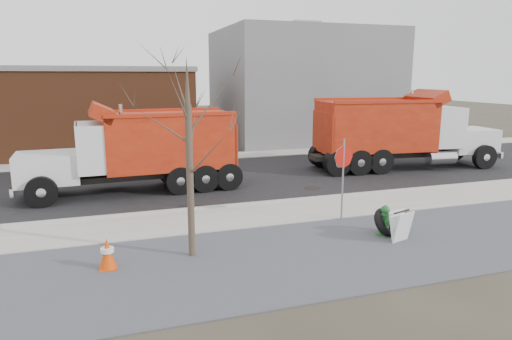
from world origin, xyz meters
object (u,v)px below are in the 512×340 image
object	(u,v)px
fire_hydrant	(385,222)
dump_truck_red_b	(141,147)
truck_tire	(386,222)
dump_truck_red_a	(399,130)
sandwich_board	(401,226)
stop_sign	(343,165)

from	to	relation	value
fire_hydrant	dump_truck_red_b	distance (m)	10.16
truck_tire	dump_truck_red_b	xyz separation A→B (m)	(-6.50, 7.70, 1.46)
fire_hydrant	truck_tire	size ratio (longest dim) A/B	0.84
dump_truck_red_a	fire_hydrant	bearing A→B (deg)	-121.55
sandwich_board	dump_truck_red_b	world-z (taller)	dump_truck_red_b
stop_sign	dump_truck_red_a	size ratio (longest dim) A/B	0.27
dump_truck_red_b	dump_truck_red_a	bearing A→B (deg)	-179.05
sandwich_board	dump_truck_red_b	size ratio (longest dim) A/B	0.10
fire_hydrant	dump_truck_red_a	world-z (taller)	dump_truck_red_a
truck_tire	dump_truck_red_a	xyz separation A→B (m)	(6.43, 8.58, 1.61)
sandwich_board	dump_truck_red_a	world-z (taller)	dump_truck_red_a
dump_truck_red_a	stop_sign	bearing A→B (deg)	-129.94
sandwich_board	truck_tire	bearing A→B (deg)	77.68
fire_hydrant	dump_truck_red_b	xyz separation A→B (m)	(-6.45, 7.72, 1.43)
sandwich_board	dump_truck_red_a	xyz separation A→B (m)	(6.37, 9.24, 1.53)
truck_tire	stop_sign	size ratio (longest dim) A/B	0.41
stop_sign	dump_truck_red_b	distance (m)	8.46
fire_hydrant	dump_truck_red_a	distance (m)	10.88
fire_hydrant	dump_truck_red_b	bearing A→B (deg)	142.44
sandwich_board	dump_truck_red_b	bearing A→B (deg)	110.88
truck_tire	dump_truck_red_b	distance (m)	10.18
fire_hydrant	stop_sign	distance (m)	2.28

